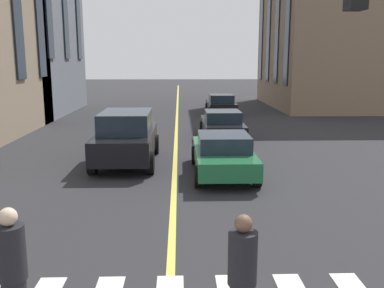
% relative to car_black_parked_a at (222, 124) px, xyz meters
% --- Properties ---
extents(lane_centre_line, '(80.00, 0.16, 0.01)m').
position_rel_car_black_parked_a_xyz_m(lane_centre_line, '(2.60, 2.17, -0.70)').
color(lane_centre_line, '#D8C64C').
rests_on(lane_centre_line, ground_plane).
extents(car_black_parked_a, '(4.40, 1.95, 1.37)m').
position_rel_car_black_parked_a_xyz_m(car_black_parked_a, '(0.00, 0.00, 0.00)').
color(car_black_parked_a, black).
rests_on(car_black_parked_a, ground_plane).
extents(car_black_parked_b, '(4.40, 1.95, 1.37)m').
position_rel_car_black_parked_a_xyz_m(car_black_parked_b, '(9.30, -0.83, 0.00)').
color(car_black_parked_b, black).
rests_on(car_black_parked_b, ground_plane).
extents(car_black_far, '(4.70, 2.14, 1.88)m').
position_rel_car_black_parked_a_xyz_m(car_black_far, '(-4.61, 3.92, 0.27)').
color(car_black_far, black).
rests_on(car_black_far, ground_plane).
extents(car_green_trailing, '(4.40, 1.95, 1.37)m').
position_rel_car_black_parked_a_xyz_m(car_green_trailing, '(-6.29, 0.60, 0.00)').
color(car_green_trailing, '#1E6038').
rests_on(car_green_trailing, ground_plane).
extents(pedestrian_near, '(0.38, 0.38, 1.78)m').
position_rel_car_black_parked_a_xyz_m(pedestrian_near, '(-14.70, 1.20, 0.19)').
color(pedestrian_near, maroon).
rests_on(pedestrian_near, ground_plane).
extents(pedestrian_companion, '(0.38, 0.38, 1.84)m').
position_rel_car_black_parked_a_xyz_m(pedestrian_companion, '(-14.54, 4.20, 0.22)').
color(pedestrian_companion, black).
rests_on(pedestrian_companion, ground_plane).
extents(building_right_near, '(12.42, 13.57, 13.86)m').
position_rel_car_black_parked_a_xyz_m(building_right_near, '(14.29, -12.05, 6.23)').
color(building_right_near, '#846B51').
rests_on(building_right_near, ground_plane).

